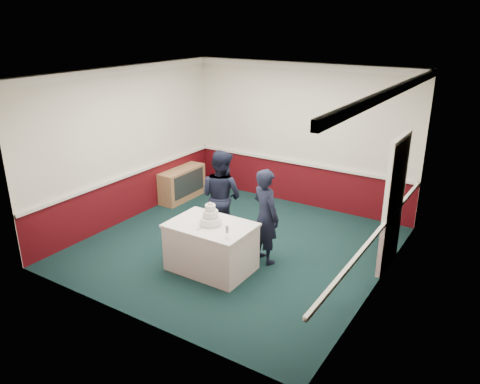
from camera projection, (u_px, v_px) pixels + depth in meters
The scene contains 9 objects.
ground at pixel (235, 246), 8.32m from camera, with size 5.00×5.00×0.00m, color #11272B.
room_shell at pixel (258, 132), 8.08m from camera, with size 5.00×5.00×3.00m.
sideboard at pixel (182, 184), 10.40m from camera, with size 0.41×1.20×0.70m.
cake_table at pixel (211, 246), 7.45m from camera, with size 1.32×0.92×0.79m.
wedding_cake at pixel (211, 218), 7.27m from camera, with size 0.35×0.35×0.36m.
cake_knife at pixel (201, 228), 7.17m from camera, with size 0.01×0.22×0.01m, color silver.
champagne_flute at pixel (227, 230), 6.79m from camera, with size 0.05×0.05×0.21m.
person_man at pixel (221, 196), 8.29m from camera, with size 0.82×0.64×1.69m, color black.
person_woman at pixel (266, 216), 7.57m from camera, with size 0.59×0.38×1.61m, color black.
Camera 1 is at (4.07, -6.24, 3.83)m, focal length 35.00 mm.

